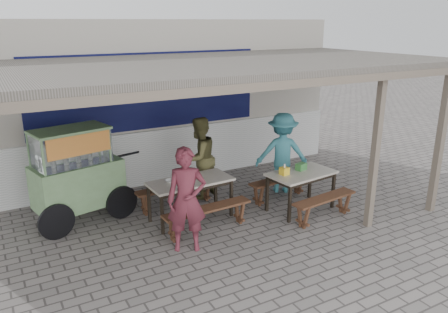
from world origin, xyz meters
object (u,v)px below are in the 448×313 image
vendor_cart (76,172)px  patron_street_side (187,200)px  condiment_jar (194,173)px  patron_wall_side (199,158)px  tissue_box (284,171)px  table_left (190,184)px  bench_left_wall (176,191)px  bench_right_street (324,203)px  table_right (301,176)px  bench_left_street (208,213)px  condiment_bowl (170,181)px  donation_box (301,167)px  patron_right_table (282,153)px  bench_right_wall (279,184)px

vendor_cart → patron_street_side: (1.27, -1.87, -0.10)m
condiment_jar → patron_wall_side: bearing=57.0°
patron_street_side → tissue_box: (2.15, 0.40, -0.01)m
table_left → condiment_jar: size_ratio=18.63×
bench_left_wall → bench_right_street: size_ratio=1.16×
table_left → table_right: 2.10m
bench_left_street → tissue_box: bearing=-1.5°
condiment_jar → condiment_bowl: bearing=-165.2°
bench_left_street → condiment_jar: condiment_jar is taller
tissue_box → table_left: bearing=160.8°
condiment_jar → condiment_bowl: (-0.54, -0.14, -0.02)m
donation_box → patron_street_side: bearing=-170.0°
patron_right_table → donation_box: 0.86m
table_right → donation_box: (0.08, 0.11, 0.15)m
bench_left_street → bench_right_wall: size_ratio=1.16×
tissue_box → bench_left_wall: bearing=144.8°
patron_wall_side → donation_box: (1.47, -1.39, -0.01)m
bench_right_wall → tissue_box: bearing=-125.0°
table_right → patron_street_side: bearing=-178.7°
table_right → patron_street_side: 2.54m
table_left → condiment_jar: bearing=48.2°
patron_street_side → bench_left_street: bearing=58.4°
bench_left_street → table_right: bearing=-3.3°
bench_left_street → donation_box: (2.05, 0.09, 0.47)m
bench_left_street → donation_box: 2.11m
table_left → condiment_bowl: 0.37m
table_right → bench_right_street: size_ratio=0.96×
table_left → bench_right_wall: (1.94, -0.03, -0.34)m
bench_right_street → patron_street_side: bearing=167.9°
bench_left_street → table_right: table_right is taller
bench_left_wall → condiment_jar: 0.62m
patron_wall_side → table_left: bearing=35.0°
patron_right_table → donation_box: patron_right_table is taller
bench_right_street → condiment_bowl: (-2.42, 1.31, 0.44)m
bench_right_wall → condiment_jar: 1.83m
bench_right_wall → patron_street_side: bearing=-165.4°
bench_right_wall → condiment_bowl: size_ratio=8.08×
patron_right_table → condiment_bowl: bearing=35.4°
bench_left_street → tissue_box: (1.61, 0.03, 0.48)m
vendor_cart → donation_box: 4.11m
condiment_bowl → patron_wall_side: bearing=39.5°
bench_left_street → condiment_jar: 0.96m
table_right → condiment_jar: bearing=148.3°
bench_left_street → bench_right_street: 2.13m
vendor_cart → patron_right_table: 4.07m
table_right → table_left: bearing=156.2°
vendor_cart → bench_left_wall: bearing=-22.6°
table_left → condiment_bowl: (-0.35, 0.09, 0.10)m
bench_right_street → vendor_cart: 4.44m
patron_street_side → condiment_bowl: 1.07m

